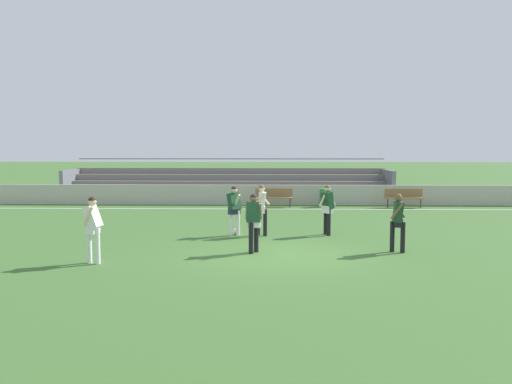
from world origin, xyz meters
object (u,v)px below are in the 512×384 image
at_px(bleacher_stand, 228,183).
at_px(trash_bin, 324,198).
at_px(bench_far_left, 404,196).
at_px(bench_centre_sideline, 274,196).
at_px(player_dark_trailing_run, 327,205).
at_px(player_white_wide_right, 262,206).
at_px(player_white_dropping_back, 93,224).
at_px(player_dark_pressing_high, 254,218).
at_px(player_dark_challenging, 234,206).
at_px(player_dark_deep_cover, 398,218).
at_px(soccer_ball, 237,231).

xyz_separation_m(bleacher_stand, trash_bin, (4.90, -3.26, -0.47)).
bearing_deg(bench_far_left, trash_bin, 176.92).
xyz_separation_m(bench_centre_sideline, player_dark_trailing_run, (1.72, -8.08, 0.45)).
xyz_separation_m(trash_bin, player_dark_trailing_run, (-0.72, -8.28, 0.55)).
height_order(bench_centre_sideline, player_white_wide_right, player_white_wide_right).
bearing_deg(bench_far_left, bench_centre_sideline, 180.00).
bearing_deg(player_white_dropping_back, bench_far_left, 49.32).
bearing_deg(trash_bin, player_white_dropping_back, -118.89).
xyz_separation_m(trash_bin, player_dark_pressing_high, (-3.06, -11.33, 0.53)).
bearing_deg(player_white_wide_right, player_dark_challenging, 179.48).
distance_m(player_white_wide_right, player_white_dropping_back, 6.04).
xyz_separation_m(trash_bin, player_white_dropping_back, (-7.07, -12.80, 0.57)).
bearing_deg(player_dark_trailing_run, bleacher_stand, 109.93).
xyz_separation_m(bleacher_stand, player_dark_deep_cover, (5.84, -14.41, 0.07)).
relative_size(player_dark_challenging, player_dark_pressing_high, 0.99).
distance_m(bench_centre_sideline, player_dark_trailing_run, 8.27).
distance_m(bench_far_left, player_dark_challenging, 11.18).
height_order(bleacher_stand, player_white_dropping_back, bleacher_stand).
xyz_separation_m(bleacher_stand, soccer_ball, (1.17, -11.47, -0.80)).
height_order(bleacher_stand, player_dark_trailing_run, bleacher_stand).
height_order(trash_bin, player_white_dropping_back, player_white_dropping_back).
bearing_deg(player_dark_challenging, player_dark_pressing_high, -75.78).
distance_m(trash_bin, soccer_ball, 9.03).
distance_m(player_dark_deep_cover, player_dark_pressing_high, 4.01).
height_order(player_white_wide_right, player_dark_trailing_run, player_white_wide_right).
relative_size(bench_centre_sideline, trash_bin, 2.04).
bearing_deg(bleacher_stand, bench_centre_sideline, -54.59).
distance_m(player_white_wide_right, soccer_ball, 1.24).
xyz_separation_m(bench_centre_sideline, soccer_ball, (-1.29, -8.01, -0.44)).
bearing_deg(bench_centre_sideline, player_dark_trailing_run, -77.95).
relative_size(bench_far_left, player_dark_challenging, 1.10).
xyz_separation_m(bleacher_stand, player_dark_pressing_high, (1.84, -14.58, 0.07)).
xyz_separation_m(player_white_wide_right, player_dark_pressing_high, (-0.17, -2.89, -0.02)).
distance_m(bench_centre_sideline, trash_bin, 2.45).
relative_size(player_dark_deep_cover, player_dark_trailing_run, 0.99).
bearing_deg(player_dark_deep_cover, trash_bin, 94.82).
xyz_separation_m(bleacher_stand, bench_centre_sideline, (2.46, -3.46, -0.36)).
height_order(trash_bin, player_dark_pressing_high, player_dark_pressing_high).
distance_m(bleacher_stand, bench_far_left, 9.34).
bearing_deg(player_dark_pressing_high, player_dark_challenging, 104.22).
relative_size(trash_bin, player_dark_trailing_run, 0.53).
height_order(player_white_wide_right, soccer_ball, player_white_wide_right).
distance_m(trash_bin, player_white_dropping_back, 14.63).
distance_m(trash_bin, player_white_wide_right, 8.94).
height_order(bleacher_stand, player_dark_pressing_high, bleacher_stand).
relative_size(bleacher_stand, player_white_wide_right, 10.43).
relative_size(bleacher_stand, player_dark_deep_cover, 10.61).
xyz_separation_m(trash_bin, player_dark_deep_cover, (0.94, -11.15, 0.54)).
bearing_deg(trash_bin, bleacher_stand, 146.41).
bearing_deg(player_dark_pressing_high, soccer_ball, 102.14).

